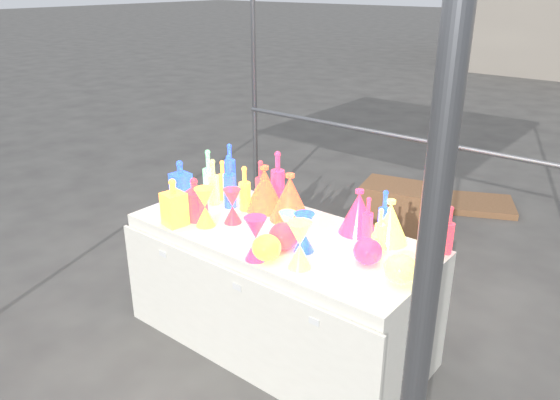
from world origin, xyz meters
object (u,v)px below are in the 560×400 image
Objects in this scene: display_table at (279,288)px; bottle_0 at (223,180)px; decanter_0 at (174,202)px; globe_0 at (266,249)px; lampshade_0 at (265,188)px; hourglass_0 at (232,206)px; cardboard_box_closed at (395,208)px.

display_table is 0.82m from bottle_0.
decanter_0 is at bearing -151.30° from display_table.
globe_0 is (0.15, -0.30, 0.44)m from display_table.
decanter_0 is at bearing -179.47° from globe_0.
globe_0 is 0.67m from lampshade_0.
globe_0 is (0.46, -0.23, -0.05)m from hourglass_0.
decanter_0 reaches higher than display_table.
lampshade_0 is at bearing 143.64° from display_table.
globe_0 is at bearing 9.80° from decanter_0.
hourglass_0 is 1.39× the size of globe_0.
hourglass_0 reaches higher than cardboard_box_closed.
display_table is 6.35× the size of lampshade_0.
hourglass_0 reaches higher than display_table.
decanter_0 reaches higher than globe_0.
display_table is 11.91× the size of globe_0.
display_table is 0.55m from globe_0.
lampshade_0 is (-0.44, 0.51, 0.08)m from globe_0.
display_table is 0.82m from decanter_0.
decanter_0 reaches higher than cardboard_box_closed.
cardboard_box_closed is (-0.21, 1.92, -0.16)m from display_table.
bottle_0 is 0.92× the size of lampshade_0.
lampshade_0 is (-0.08, -1.71, 0.68)m from cardboard_box_closed.
decanter_0 is (0.07, -0.48, 0.01)m from bottle_0.
hourglass_0 is at bearing 52.80° from decanter_0.
bottle_0 reaches higher than cardboard_box_closed.
decanter_0 is at bearing -125.70° from lampshade_0.
bottle_0 is 0.92× the size of decanter_0.
decanter_0 is at bearing -82.22° from bottle_0.
hourglass_0 is (0.31, -0.24, -0.03)m from bottle_0.
display_table is at bearing -44.55° from lampshade_0.
bottle_0 is 0.40m from hourglass_0.
bottle_0 is 0.48m from decanter_0.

